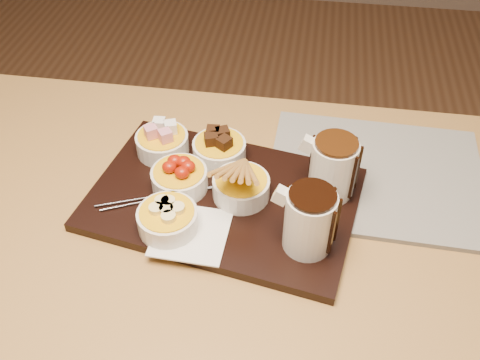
# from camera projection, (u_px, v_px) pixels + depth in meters

# --- Properties ---
(dining_table) EXTENTS (1.20, 0.80, 0.75)m
(dining_table) POSITION_uv_depth(u_px,v_px,m) (201.00, 264.00, 0.98)
(dining_table) COLOR #A2773C
(dining_table) RESTS_ON ground
(serving_board) EXTENTS (0.51, 0.38, 0.02)m
(serving_board) POSITION_uv_depth(u_px,v_px,m) (223.00, 199.00, 0.95)
(serving_board) COLOR black
(serving_board) RESTS_ON dining_table
(napkin) EXTENTS (0.12, 0.12, 0.00)m
(napkin) POSITION_uv_depth(u_px,v_px,m) (191.00, 233.00, 0.88)
(napkin) COLOR white
(napkin) RESTS_ON serving_board
(bowl_marshmallows) EXTENTS (0.10, 0.10, 0.04)m
(bowl_marshmallows) POSITION_uv_depth(u_px,v_px,m) (162.00, 144.00, 1.02)
(bowl_marshmallows) COLOR silver
(bowl_marshmallows) RESTS_ON serving_board
(bowl_cake) EXTENTS (0.10, 0.10, 0.04)m
(bowl_cake) POSITION_uv_depth(u_px,v_px,m) (219.00, 151.00, 1.00)
(bowl_cake) COLOR silver
(bowl_cake) RESTS_ON serving_board
(bowl_strawberries) EXTENTS (0.10, 0.10, 0.04)m
(bowl_strawberries) POSITION_uv_depth(u_px,v_px,m) (180.00, 179.00, 0.95)
(bowl_strawberries) COLOR silver
(bowl_strawberries) RESTS_ON serving_board
(bowl_biscotti) EXTENTS (0.10, 0.10, 0.04)m
(bowl_biscotti) POSITION_uv_depth(u_px,v_px,m) (241.00, 188.00, 0.93)
(bowl_biscotti) COLOR silver
(bowl_biscotti) RESTS_ON serving_board
(bowl_bananas) EXTENTS (0.10, 0.10, 0.04)m
(bowl_bananas) POSITION_uv_depth(u_px,v_px,m) (168.00, 220.00, 0.88)
(bowl_bananas) COLOR silver
(bowl_bananas) RESTS_ON serving_board
(pitcher_dark_chocolate) EXTENTS (0.09, 0.09, 0.11)m
(pitcher_dark_chocolate) POSITION_uv_depth(u_px,v_px,m) (309.00, 221.00, 0.83)
(pitcher_dark_chocolate) COLOR silver
(pitcher_dark_chocolate) RESTS_ON serving_board
(pitcher_milk_chocolate) EXTENTS (0.09, 0.09, 0.11)m
(pitcher_milk_chocolate) POSITION_uv_depth(u_px,v_px,m) (333.00, 169.00, 0.91)
(pitcher_milk_chocolate) COLOR silver
(pitcher_milk_chocolate) RESTS_ON serving_board
(fondue_skewers) EXTENTS (0.12, 0.25, 0.01)m
(fondue_skewers) POSITION_uv_depth(u_px,v_px,m) (169.00, 194.00, 0.94)
(fondue_skewers) COLOR silver
(fondue_skewers) RESTS_ON serving_board
(newspaper) EXTENTS (0.40, 0.33, 0.01)m
(newspaper) POSITION_uv_depth(u_px,v_px,m) (375.00, 175.00, 1.00)
(newspaper) COLOR beige
(newspaper) RESTS_ON dining_table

